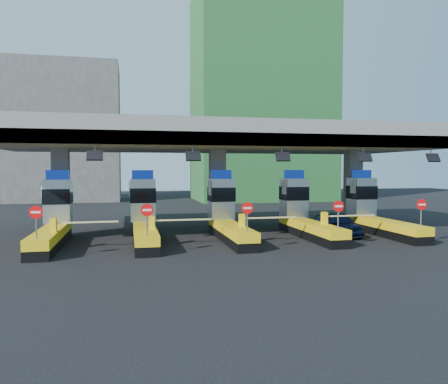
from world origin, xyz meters
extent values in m
plane|color=black|center=(0.00, 0.00, 0.00)|extent=(120.00, 120.00, 0.00)
cube|color=slate|center=(0.00, 3.00, 6.25)|extent=(28.00, 12.00, 1.50)
cube|color=#4C4C49|center=(0.00, -2.70, 5.85)|extent=(28.00, 0.60, 0.70)
cube|color=slate|center=(-10.00, 3.00, 2.75)|extent=(1.00, 1.00, 5.50)
cube|color=slate|center=(0.00, 3.00, 2.75)|extent=(1.00, 1.00, 5.50)
cube|color=slate|center=(10.00, 3.00, 2.75)|extent=(1.00, 1.00, 5.50)
cylinder|color=slate|center=(-7.50, -2.70, 5.25)|extent=(0.06, 0.06, 0.50)
cube|color=black|center=(-7.50, -2.90, 4.90)|extent=(0.80, 0.38, 0.54)
cylinder|color=slate|center=(-2.50, -2.70, 5.25)|extent=(0.06, 0.06, 0.50)
cube|color=black|center=(-2.50, -2.90, 4.90)|extent=(0.80, 0.38, 0.54)
cylinder|color=slate|center=(2.50, -2.70, 5.25)|extent=(0.06, 0.06, 0.50)
cube|color=black|center=(2.50, -2.90, 4.90)|extent=(0.80, 0.38, 0.54)
cylinder|color=slate|center=(7.50, -2.70, 5.25)|extent=(0.06, 0.06, 0.50)
cube|color=black|center=(7.50, -2.90, 4.90)|extent=(0.80, 0.38, 0.54)
cylinder|color=slate|center=(12.00, -2.70, 5.25)|extent=(0.06, 0.06, 0.50)
cube|color=black|center=(12.00, -2.90, 4.90)|extent=(0.80, 0.38, 0.54)
cube|color=black|center=(-10.00, -1.00, 0.25)|extent=(1.20, 8.00, 0.50)
cube|color=#E5B70C|center=(-10.00, -1.00, 0.75)|extent=(1.20, 8.00, 0.50)
cube|color=#9EA3A8|center=(-10.00, 1.80, 2.30)|extent=(1.50, 1.50, 2.60)
cube|color=black|center=(-10.00, 1.78, 2.60)|extent=(1.56, 1.56, 0.90)
cube|color=#0C2DBF|center=(-10.00, 1.80, 3.88)|extent=(1.30, 0.35, 0.55)
cube|color=white|center=(-10.80, 1.50, 3.00)|extent=(0.06, 0.70, 0.90)
cylinder|color=slate|center=(-10.00, -4.60, 1.65)|extent=(0.07, 0.07, 1.30)
cylinder|color=red|center=(-10.00, -4.63, 2.25)|extent=(0.60, 0.04, 0.60)
cube|color=white|center=(-10.00, -4.65, 2.25)|extent=(0.42, 0.02, 0.10)
cube|color=#E5B70C|center=(-9.65, -2.20, 1.35)|extent=(0.30, 0.35, 0.70)
cube|color=white|center=(-8.00, -2.20, 1.45)|extent=(3.20, 0.08, 0.08)
cube|color=black|center=(-5.00, -1.00, 0.25)|extent=(1.20, 8.00, 0.50)
cube|color=#E5B70C|center=(-5.00, -1.00, 0.75)|extent=(1.20, 8.00, 0.50)
cube|color=#9EA3A8|center=(-5.00, 1.80, 2.30)|extent=(1.50, 1.50, 2.60)
cube|color=black|center=(-5.00, 1.78, 2.60)|extent=(1.56, 1.56, 0.90)
cube|color=#0C2DBF|center=(-5.00, 1.80, 3.88)|extent=(1.30, 0.35, 0.55)
cube|color=white|center=(-5.80, 1.50, 3.00)|extent=(0.06, 0.70, 0.90)
cylinder|color=slate|center=(-5.00, -4.60, 1.65)|extent=(0.07, 0.07, 1.30)
cylinder|color=red|center=(-5.00, -4.63, 2.25)|extent=(0.60, 0.04, 0.60)
cube|color=white|center=(-5.00, -4.65, 2.25)|extent=(0.42, 0.02, 0.10)
cube|color=#E5B70C|center=(-4.65, -2.20, 1.35)|extent=(0.30, 0.35, 0.70)
cube|color=white|center=(-3.00, -2.20, 1.45)|extent=(3.20, 0.08, 0.08)
cube|color=black|center=(0.00, -1.00, 0.25)|extent=(1.20, 8.00, 0.50)
cube|color=#E5B70C|center=(0.00, -1.00, 0.75)|extent=(1.20, 8.00, 0.50)
cube|color=#9EA3A8|center=(0.00, 1.80, 2.30)|extent=(1.50, 1.50, 2.60)
cube|color=black|center=(0.00, 1.78, 2.60)|extent=(1.56, 1.56, 0.90)
cube|color=#0C2DBF|center=(0.00, 1.80, 3.88)|extent=(1.30, 0.35, 0.55)
cube|color=white|center=(-0.80, 1.50, 3.00)|extent=(0.06, 0.70, 0.90)
cylinder|color=slate|center=(0.00, -4.60, 1.65)|extent=(0.07, 0.07, 1.30)
cylinder|color=red|center=(0.00, -4.63, 2.25)|extent=(0.60, 0.04, 0.60)
cube|color=white|center=(0.00, -4.65, 2.25)|extent=(0.42, 0.02, 0.10)
cube|color=#E5B70C|center=(0.35, -2.20, 1.35)|extent=(0.30, 0.35, 0.70)
cube|color=white|center=(2.00, -2.20, 1.45)|extent=(3.20, 0.08, 0.08)
cube|color=black|center=(5.00, -1.00, 0.25)|extent=(1.20, 8.00, 0.50)
cube|color=#E5B70C|center=(5.00, -1.00, 0.75)|extent=(1.20, 8.00, 0.50)
cube|color=#9EA3A8|center=(5.00, 1.80, 2.30)|extent=(1.50, 1.50, 2.60)
cube|color=black|center=(5.00, 1.78, 2.60)|extent=(1.56, 1.56, 0.90)
cube|color=#0C2DBF|center=(5.00, 1.80, 3.88)|extent=(1.30, 0.35, 0.55)
cube|color=white|center=(4.20, 1.50, 3.00)|extent=(0.06, 0.70, 0.90)
cylinder|color=slate|center=(5.00, -4.60, 1.65)|extent=(0.07, 0.07, 1.30)
cylinder|color=red|center=(5.00, -4.63, 2.25)|extent=(0.60, 0.04, 0.60)
cube|color=white|center=(5.00, -4.65, 2.25)|extent=(0.42, 0.02, 0.10)
cube|color=#E5B70C|center=(5.35, -2.20, 1.35)|extent=(0.30, 0.35, 0.70)
cube|color=white|center=(7.00, -2.20, 1.45)|extent=(3.20, 0.08, 0.08)
cube|color=black|center=(10.00, -1.00, 0.25)|extent=(1.20, 8.00, 0.50)
cube|color=#E5B70C|center=(10.00, -1.00, 0.75)|extent=(1.20, 8.00, 0.50)
cube|color=#9EA3A8|center=(10.00, 1.80, 2.30)|extent=(1.50, 1.50, 2.60)
cube|color=black|center=(10.00, 1.78, 2.60)|extent=(1.56, 1.56, 0.90)
cube|color=#0C2DBF|center=(10.00, 1.80, 3.88)|extent=(1.30, 0.35, 0.55)
cube|color=white|center=(9.20, 1.50, 3.00)|extent=(0.06, 0.70, 0.90)
cylinder|color=slate|center=(10.00, -4.60, 1.65)|extent=(0.07, 0.07, 1.30)
cylinder|color=red|center=(10.00, -4.63, 2.25)|extent=(0.60, 0.04, 0.60)
cube|color=white|center=(10.00, -4.65, 2.25)|extent=(0.42, 0.02, 0.10)
cube|color=#E5B70C|center=(10.35, -2.20, 1.35)|extent=(0.30, 0.35, 0.70)
cube|color=white|center=(12.00, -2.20, 1.45)|extent=(3.20, 0.08, 0.08)
cube|color=#1E5926|center=(12.00, 32.00, 14.00)|extent=(18.00, 12.00, 28.00)
cube|color=#4C4C49|center=(-14.00, 36.00, 9.00)|extent=(14.00, 10.00, 18.00)
imported|color=black|center=(7.03, -0.48, 0.77)|extent=(2.12, 4.64, 1.54)
camera|label=1|loc=(-5.83, -25.81, 4.21)|focal=35.00mm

